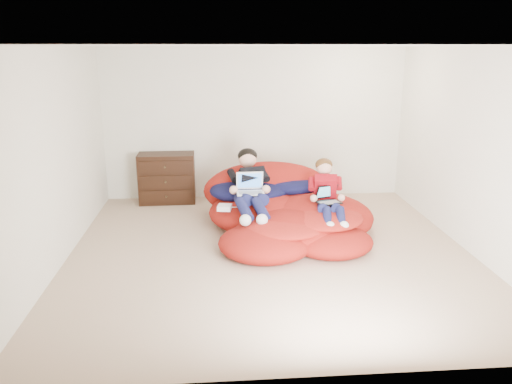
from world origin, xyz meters
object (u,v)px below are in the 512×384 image
Objects in this scene: dresser at (167,178)px; laptop_black at (328,198)px; younger_boy at (327,191)px; laptop_white at (250,187)px; beanbag_pile at (285,212)px; older_boy at (249,182)px.

laptop_black is at bearing -38.22° from dresser.
laptop_white is (-1.02, 0.21, 0.02)m from younger_boy.
beanbag_pile is 6.36× the size of laptop_black.
laptop_white is at bearing 168.37° from younger_boy.
older_boy is 1.33× the size of younger_boy.
dresser is 2.89m from younger_boy.
dresser is 0.66× the size of older_boy.
younger_boy is 2.80× the size of laptop_white.
laptop_white is (1.27, -1.54, 0.24)m from dresser.
younger_boy is at bearing -19.21° from older_boy.
dresser is 2.45× the size of laptop_white.
dresser is at bearing 142.64° from younger_boy.
beanbag_pile is 2.35× the size of younger_boy.
laptop_black is (0.00, -0.06, -0.07)m from younger_boy.
younger_boy is at bearing -26.18° from beanbag_pile.
older_boy is 0.15m from laptop_white.
beanbag_pile is at bearing 5.43° from laptop_white.
older_boy is 3.61× the size of laptop_black.
older_boy reaches higher than dresser.
older_boy reaches higher than laptop_black.
laptop_black is at bearing -90.00° from younger_boy.
dresser is 2.32m from beanbag_pile.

